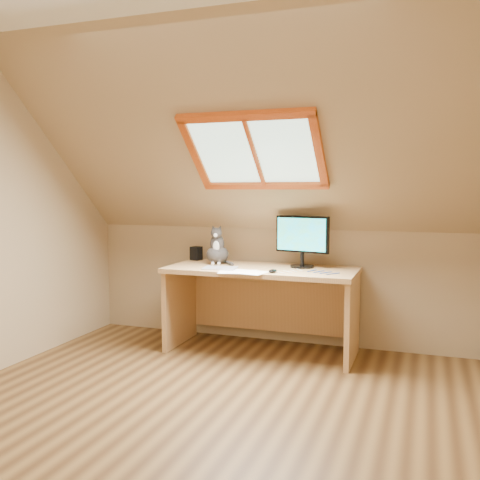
% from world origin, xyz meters
% --- Properties ---
extents(ground, '(3.50, 3.50, 0.00)m').
position_xyz_m(ground, '(0.00, 0.00, 0.00)').
color(ground, brown).
rests_on(ground, ground).
extents(room_shell, '(3.52, 3.52, 2.41)m').
position_xyz_m(room_shell, '(0.00, -0.09, 1.43)').
color(room_shell, tan).
rests_on(room_shell, ground).
extents(desk, '(1.55, 0.68, 0.71)m').
position_xyz_m(desk, '(-0.05, 1.45, 0.49)').
color(desk, tan).
rests_on(desk, ground).
extents(monitor, '(0.46, 0.19, 0.42)m').
position_xyz_m(monitor, '(0.26, 1.49, 0.95)').
color(monitor, black).
rests_on(monitor, desk).
extents(cat, '(0.23, 0.26, 0.34)m').
position_xyz_m(cat, '(-0.47, 1.47, 0.83)').
color(cat, '#3B3634').
rests_on(cat, desk).
extents(desk_speaker, '(0.10, 0.10, 0.12)m').
position_xyz_m(desk_speaker, '(-0.75, 1.63, 0.77)').
color(desk_speaker, black).
rests_on(desk_speaker, desk).
extents(graphics_tablet, '(0.29, 0.22, 0.01)m').
position_xyz_m(graphics_tablet, '(-0.35, 1.20, 0.71)').
color(graphics_tablet, '#B2B2B7').
rests_on(graphics_tablet, desk).
extents(mouse, '(0.07, 0.10, 0.03)m').
position_xyz_m(mouse, '(0.11, 1.14, 0.72)').
color(mouse, black).
rests_on(mouse, desk).
extents(papers, '(0.33, 0.27, 0.00)m').
position_xyz_m(papers, '(-0.08, 1.12, 0.71)').
color(papers, white).
rests_on(papers, desk).
extents(cables, '(0.51, 0.26, 0.01)m').
position_xyz_m(cables, '(0.38, 1.26, 0.71)').
color(cables, silver).
rests_on(cables, desk).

